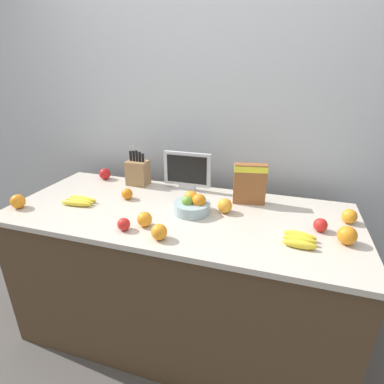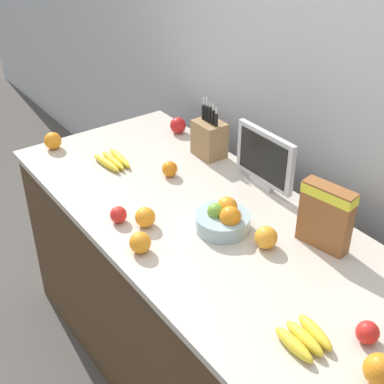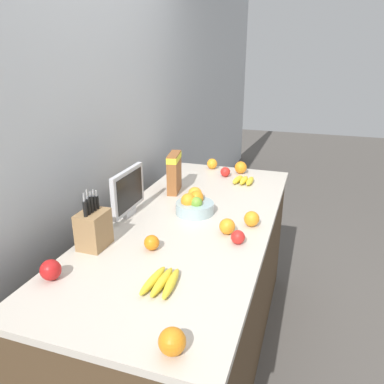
{
  "view_description": "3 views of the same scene",
  "coord_description": "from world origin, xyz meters",
  "px_view_note": "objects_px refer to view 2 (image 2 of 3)",
  "views": [
    {
      "loc": [
        0.54,
        -1.44,
        1.65
      ],
      "look_at": [
        0.07,
        0.03,
        1.01
      ],
      "focal_mm": 28.0,
      "sensor_mm": 36.0,
      "label": 1
    },
    {
      "loc": [
        1.33,
        -1.03,
        2.08
      ],
      "look_at": [
        -0.03,
        -0.05,
        1.03
      ],
      "focal_mm": 50.0,
      "sensor_mm": 36.0,
      "label": 2
    },
    {
      "loc": [
        -1.7,
        -0.57,
        1.72
      ],
      "look_at": [
        0.07,
        0.02,
        1.02
      ],
      "focal_mm": 35.0,
      "sensor_mm": 36.0,
      "label": 3
    }
  ],
  "objects_px": {
    "orange_mid_right": "(266,237)",
    "orange_by_cereal": "(380,370)",
    "orange_mid_left": "(53,141)",
    "apple_rear": "(368,332)",
    "orange_front_left": "(170,169)",
    "small_monitor": "(265,158)",
    "knife_block": "(209,138)",
    "cereal_box": "(326,214)",
    "fruit_bowl": "(224,219)",
    "apple_front": "(118,215)",
    "apple_by_knife_block": "(178,125)",
    "banana_bunch_right": "(305,338)",
    "orange_near_bowl": "(145,217)",
    "orange_front_center": "(140,243)",
    "banana_bunch_left": "(113,161)"
  },
  "relations": [
    {
      "from": "small_monitor",
      "to": "apple_front",
      "type": "relative_size",
      "value": 4.91
    },
    {
      "from": "banana_bunch_right",
      "to": "orange_near_bowl",
      "type": "height_order",
      "value": "orange_near_bowl"
    },
    {
      "from": "orange_mid_right",
      "to": "orange_by_cereal",
      "type": "distance_m",
      "value": 0.62
    },
    {
      "from": "cereal_box",
      "to": "fruit_bowl",
      "type": "distance_m",
      "value": 0.37
    },
    {
      "from": "orange_by_cereal",
      "to": "orange_mid_left",
      "type": "height_order",
      "value": "orange_by_cereal"
    },
    {
      "from": "orange_mid_right",
      "to": "orange_by_cereal",
      "type": "relative_size",
      "value": 0.95
    },
    {
      "from": "orange_mid_right",
      "to": "orange_mid_left",
      "type": "bearing_deg",
      "value": -165.19
    },
    {
      "from": "orange_front_left",
      "to": "small_monitor",
      "type": "bearing_deg",
      "value": 41.26
    },
    {
      "from": "banana_bunch_right",
      "to": "orange_front_left",
      "type": "height_order",
      "value": "orange_front_left"
    },
    {
      "from": "cereal_box",
      "to": "small_monitor",
      "type": "bearing_deg",
      "value": 156.52
    },
    {
      "from": "fruit_bowl",
      "to": "orange_mid_left",
      "type": "distance_m",
      "value": 1.01
    },
    {
      "from": "knife_block",
      "to": "orange_mid_right",
      "type": "relative_size",
      "value": 3.39
    },
    {
      "from": "orange_mid_right",
      "to": "orange_mid_left",
      "type": "distance_m",
      "value": 1.2
    },
    {
      "from": "fruit_bowl",
      "to": "orange_front_left",
      "type": "height_order",
      "value": "fruit_bowl"
    },
    {
      "from": "orange_by_cereal",
      "to": "orange_near_bowl",
      "type": "xyz_separation_m",
      "value": [
        -0.96,
        -0.13,
        -0.0
      ]
    },
    {
      "from": "apple_by_knife_block",
      "to": "orange_by_cereal",
      "type": "bearing_deg",
      "value": -15.3
    },
    {
      "from": "banana_bunch_right",
      "to": "orange_front_center",
      "type": "relative_size",
      "value": 2.02
    },
    {
      "from": "apple_rear",
      "to": "orange_front_center",
      "type": "bearing_deg",
      "value": -156.68
    },
    {
      "from": "orange_near_bowl",
      "to": "orange_front_center",
      "type": "bearing_deg",
      "value": -38.13
    },
    {
      "from": "knife_block",
      "to": "banana_bunch_right",
      "type": "relative_size",
      "value": 1.78
    },
    {
      "from": "banana_bunch_right",
      "to": "orange_near_bowl",
      "type": "xyz_separation_m",
      "value": [
        -0.76,
        -0.07,
        0.02
      ]
    },
    {
      "from": "orange_mid_left",
      "to": "apple_rear",
      "type": "bearing_deg",
      "value": 8.46
    },
    {
      "from": "banana_bunch_right",
      "to": "knife_block",
      "type": "bearing_deg",
      "value": 156.2
    },
    {
      "from": "apple_rear",
      "to": "cereal_box",
      "type": "bearing_deg",
      "value": 149.17
    },
    {
      "from": "cereal_box",
      "to": "apple_by_knife_block",
      "type": "bearing_deg",
      "value": 163.95
    },
    {
      "from": "orange_front_left",
      "to": "orange_mid_right",
      "type": "bearing_deg",
      "value": -0.12
    },
    {
      "from": "banana_bunch_right",
      "to": "cereal_box",
      "type": "bearing_deg",
      "value": 126.86
    },
    {
      "from": "orange_front_left",
      "to": "orange_front_center",
      "type": "distance_m",
      "value": 0.53
    },
    {
      "from": "knife_block",
      "to": "apple_rear",
      "type": "xyz_separation_m",
      "value": [
        1.17,
        -0.32,
        -0.05
      ]
    },
    {
      "from": "apple_rear",
      "to": "orange_mid_right",
      "type": "relative_size",
      "value": 0.82
    },
    {
      "from": "knife_block",
      "to": "apple_rear",
      "type": "bearing_deg",
      "value": -15.2
    },
    {
      "from": "fruit_bowl",
      "to": "cereal_box",
      "type": "bearing_deg",
      "value": 38.16
    },
    {
      "from": "orange_mid_right",
      "to": "orange_by_cereal",
      "type": "height_order",
      "value": "orange_by_cereal"
    },
    {
      "from": "banana_bunch_left",
      "to": "orange_near_bowl",
      "type": "xyz_separation_m",
      "value": [
        0.5,
        -0.13,
        0.02
      ]
    },
    {
      "from": "apple_by_knife_block",
      "to": "orange_mid_right",
      "type": "height_order",
      "value": "orange_mid_right"
    },
    {
      "from": "orange_mid_left",
      "to": "orange_front_left",
      "type": "bearing_deg",
      "value": 29.65
    },
    {
      "from": "cereal_box",
      "to": "apple_by_knife_block",
      "type": "relative_size",
      "value": 3.0
    },
    {
      "from": "apple_by_knife_block",
      "to": "orange_front_center",
      "type": "relative_size",
      "value": 1.04
    },
    {
      "from": "cereal_box",
      "to": "orange_by_cereal",
      "type": "height_order",
      "value": "cereal_box"
    },
    {
      "from": "orange_by_cereal",
      "to": "orange_front_center",
      "type": "height_order",
      "value": "orange_by_cereal"
    },
    {
      "from": "apple_rear",
      "to": "orange_by_cereal",
      "type": "distance_m",
      "value": 0.14
    },
    {
      "from": "knife_block",
      "to": "orange_mid_right",
      "type": "bearing_deg",
      "value": -20.99
    },
    {
      "from": "orange_front_center",
      "to": "orange_near_bowl",
      "type": "xyz_separation_m",
      "value": [
        -0.12,
        0.1,
        -0.0
      ]
    },
    {
      "from": "banana_bunch_left",
      "to": "orange_near_bowl",
      "type": "bearing_deg",
      "value": -14.93
    },
    {
      "from": "knife_block",
      "to": "apple_front",
      "type": "height_order",
      "value": "knife_block"
    },
    {
      "from": "small_monitor",
      "to": "apple_by_knife_block",
      "type": "relative_size",
      "value": 3.92
    },
    {
      "from": "orange_mid_right",
      "to": "orange_front_center",
      "type": "height_order",
      "value": "orange_mid_right"
    },
    {
      "from": "small_monitor",
      "to": "apple_front",
      "type": "height_order",
      "value": "small_monitor"
    },
    {
      "from": "orange_front_left",
      "to": "orange_front_center",
      "type": "bearing_deg",
      "value": -44.86
    },
    {
      "from": "knife_block",
      "to": "orange_mid_left",
      "type": "relative_size",
      "value": 3.41
    }
  ]
}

